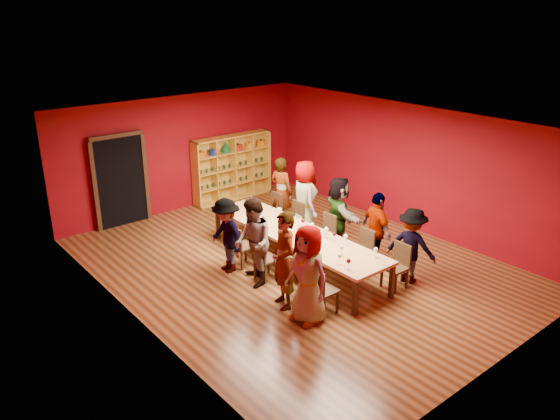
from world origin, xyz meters
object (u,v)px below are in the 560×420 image
object	(u,v)px
chair_person_left_1	(298,276)
chair_person_right_1	(363,248)
chair_person_left_2	(263,257)
chair_person_left_0	(321,288)
spittoon_bowl	(309,232)
chair_person_left_3	(240,244)
chair_person_right_4	(273,209)
chair_person_right_2	(326,232)
person_right_3	(305,199)
person_left_0	(308,274)
person_left_3	(227,236)
tasting_table	(295,234)
wine_bottle	(251,205)
chair_person_right_0	(398,263)
chair_person_right_3	(295,218)
person_right_2	(339,213)
person_right_0	(411,246)
person_right_1	(377,230)
shelving_unit	(232,164)
person_left_1	(284,260)
person_left_2	(253,243)

from	to	relation	value
chair_person_left_1	chair_person_right_1	bearing A→B (deg)	1.84
chair_person_right_1	chair_person_left_2	bearing A→B (deg)	152.16
chair_person_left_0	spittoon_bowl	distance (m)	1.78
chair_person_left_3	chair_person_right_4	size ratio (longest dim) A/B	1.00
chair_person_right_2	person_right_3	size ratio (longest dim) A/B	0.49
person_left_0	person_left_3	world-z (taller)	person_left_0
chair_person_left_1	chair_person_right_2	size ratio (longest dim) A/B	1.00
chair_person_left_2	chair_person_left_3	xyz separation A→B (m)	(0.00, 0.78, 0.00)
person_left_0	chair_person_right_2	xyz separation A→B (m)	(2.14, 1.77, -0.38)
tasting_table	wine_bottle	world-z (taller)	wine_bottle
person_left_0	chair_person_right_2	distance (m)	2.80
chair_person_right_0	wine_bottle	world-z (taller)	wine_bottle
chair_person_right_3	person_right_2	bearing A→B (deg)	-70.28
person_left_0	wine_bottle	world-z (taller)	person_left_0
tasting_table	person_right_0	world-z (taller)	person_right_0
chair_person_left_2	chair_person_right_3	xyz separation A→B (m)	(1.82, 1.16, 0.00)
chair_person_left_3	person_right_1	bearing A→B (deg)	-38.29
chair_person_right_1	person_right_3	distance (m)	2.18
chair_person_left_2	chair_person_left_3	bearing A→B (deg)	90.00
chair_person_right_0	chair_person_right_4	xyz separation A→B (m)	(0.00, 3.82, 0.00)
person_right_0	person_right_1	distance (m)	0.90
chair_person_right_3	wine_bottle	distance (m)	1.08
chair_person_right_4	spittoon_bowl	bearing A→B (deg)	-110.34
shelving_unit	chair_person_left_0	world-z (taller)	shelving_unit
chair_person_left_1	chair_person_left_3	xyz separation A→B (m)	(0.00, 1.80, 0.00)
person_left_0	chair_person_left_3	world-z (taller)	person_left_0
tasting_table	chair_person_right_3	distance (m)	1.42
person_left_0	person_right_3	size ratio (longest dim) A/B	0.97
person_left_3	shelving_unit	bearing A→B (deg)	148.53
spittoon_bowl	chair_person_left_2	bearing A→B (deg)	167.80
chair_person_right_1	chair_person_right_4	bearing A→B (deg)	90.00
chair_person_left_2	chair_person_right_3	world-z (taller)	same
person_left_1	person_right_1	size ratio (longest dim) A/B	1.14
tasting_table	chair_person_right_1	xyz separation A→B (m)	(0.91, -1.06, -0.20)
chair_person_right_4	chair_person_right_1	bearing A→B (deg)	-90.00
person_right_1	person_right_3	distance (m)	2.13
chair_person_right_2	person_right_0	bearing A→B (deg)	-79.43
person_right_0	chair_person_right_3	world-z (taller)	person_right_0
chair_person_left_1	chair_person_left_3	size ratio (longest dim) A/B	1.00
tasting_table	chair_person_left_2	xyz separation A→B (m)	(-0.91, -0.10, -0.20)
spittoon_bowl	wine_bottle	distance (m)	1.91
tasting_table	chair_person_left_0	world-z (taller)	chair_person_left_0
shelving_unit	person_right_0	distance (m)	6.28
person_left_1	chair_person_right_1	bearing A→B (deg)	108.28
chair_person_left_0	person_left_0	world-z (taller)	person_left_0
chair_person_left_2	person_right_1	bearing A→B (deg)	-23.56
chair_person_right_3	wine_bottle	world-z (taller)	wine_bottle
tasting_table	person_right_1	world-z (taller)	person_right_1
chair_person_left_0	person_right_3	world-z (taller)	person_right_3
shelving_unit	person_left_2	distance (m)	5.10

